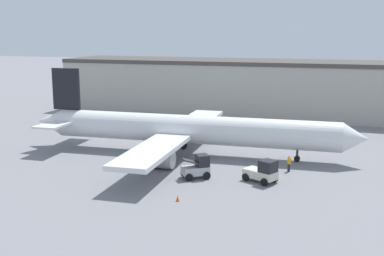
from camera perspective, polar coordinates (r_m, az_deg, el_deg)
ground_plane at (r=59.53m, az=0.00°, el=-3.14°), size 400.00×400.00×0.00m
terminal_building at (r=88.46m, az=10.34°, el=4.69°), size 80.77×13.87×9.85m
airplane at (r=59.11m, az=-0.91°, el=-0.22°), size 42.02×33.65×10.29m
ground_crew_worker at (r=53.16m, az=11.42°, el=-4.09°), size 0.39×0.39×1.78m
baggage_tug at (r=48.92m, az=8.37°, el=-5.16°), size 3.71×3.12×2.38m
belt_loader_truck at (r=49.80m, az=0.64°, el=-4.70°), size 3.27×3.09×2.44m
safety_cone_near at (r=43.37m, az=-1.71°, el=-8.34°), size 0.36×0.36×0.55m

